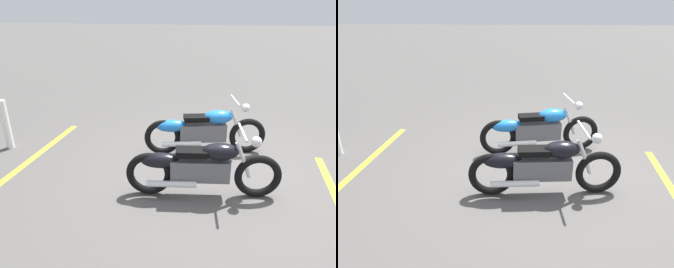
% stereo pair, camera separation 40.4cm
% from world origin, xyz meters
% --- Properties ---
extents(ground_plane, '(60.00, 60.00, 0.00)m').
position_xyz_m(ground_plane, '(0.00, 0.00, 0.00)').
color(ground_plane, '#514F4C').
extents(motorcycle_bright_foreground, '(2.21, 0.72, 1.04)m').
position_xyz_m(motorcycle_bright_foreground, '(0.28, -0.67, 0.46)').
color(motorcycle_bright_foreground, black).
rests_on(motorcycle_bright_foreground, ground).
extents(motorcycle_dark_foreground, '(2.23, 0.62, 1.04)m').
position_xyz_m(motorcycle_dark_foreground, '(0.29, 0.69, 0.46)').
color(motorcycle_dark_foreground, black).
rests_on(motorcycle_dark_foreground, ground).
extents(bollard_post, '(0.14, 0.14, 0.96)m').
position_xyz_m(bollard_post, '(3.96, -0.43, 0.48)').
color(bollard_post, white).
rests_on(bollard_post, ground).
extents(parking_stripe_mid, '(0.40, 3.20, 0.01)m').
position_xyz_m(parking_stripe_mid, '(3.31, -0.04, 0.00)').
color(parking_stripe_mid, yellow).
rests_on(parking_stripe_mid, ground).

